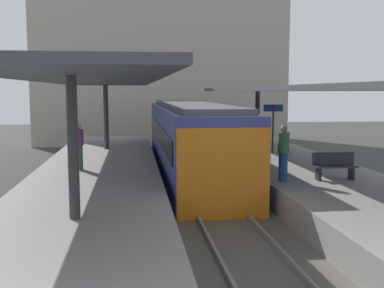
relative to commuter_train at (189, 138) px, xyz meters
The scene contains 14 objects.
ground_plane 5.53m from the commuter_train, 90.00° to the right, with size 80.00×80.00×0.00m, color #383835.
platform_left 6.60m from the commuter_train, 125.89° to the right, with size 4.40×28.00×1.00m, color gray.
platform_right 6.60m from the commuter_train, 54.11° to the right, with size 4.40×28.00×1.00m, color gray.
track_ballast 5.50m from the commuter_train, 90.00° to the right, with size 3.20×28.00×0.20m, color #59544C.
rail_near_side 5.50m from the commuter_train, 97.81° to the right, with size 0.08×28.00×0.14m, color slate.
rail_far_side 5.50m from the commuter_train, 82.19° to the right, with size 0.08×28.00×0.14m, color slate.
commuter_train is the anchor object (origin of this frame).
canopy_left 5.94m from the commuter_train, 134.62° to the right, with size 4.18×21.00×3.30m.
canopy_right 5.82m from the commuter_train, 45.38° to the right, with size 4.18×21.00×2.98m.
platform_bench 7.61m from the commuter_train, 59.53° to the right, with size 1.40×0.41×0.86m.
platform_sign 3.98m from the commuter_train, ahead, with size 0.90×0.08×2.21m.
passenger_near_bench 5.73m from the commuter_train, 140.92° to the right, with size 0.36×0.36×1.67m.
passenger_mid_platform 6.96m from the commuter_train, 72.02° to the right, with size 0.36×0.36×1.76m.
station_building_backdrop 15.23m from the commuter_train, 91.45° to the left, with size 18.00×6.00×11.00m, color #A89E8E.
Camera 1 is at (-2.49, -15.09, 3.80)m, focal length 43.00 mm.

